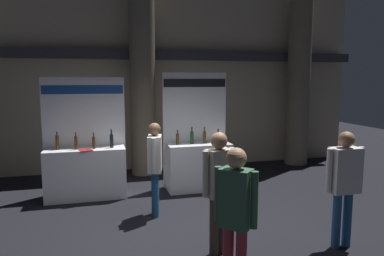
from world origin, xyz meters
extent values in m
plane|color=black|center=(0.00, 0.00, 0.00)|extent=(24.87, 24.87, 0.00)
cube|color=tan|center=(0.00, 4.40, 2.79)|extent=(12.43, 0.25, 5.57)
cube|color=#2D2D33|center=(0.00, 4.09, 3.07)|extent=(12.43, 0.20, 0.24)
cylinder|color=#665B4C|center=(0.00, 3.75, 2.63)|extent=(0.64, 0.64, 5.26)
cylinder|color=#665B4C|center=(4.42, 3.75, 2.63)|extent=(0.64, 0.64, 5.26)
cube|color=white|center=(-1.41, 2.09, 0.52)|extent=(1.60, 0.60, 1.04)
cube|color=white|center=(-1.41, 2.43, 1.24)|extent=(1.68, 0.04, 2.48)
cube|color=navy|center=(-1.41, 2.41, 2.22)|extent=(1.64, 0.01, 0.18)
cylinder|color=#472D14|center=(-1.93, 2.14, 1.18)|extent=(0.07, 0.07, 0.28)
cylinder|color=#472D14|center=(-1.93, 2.14, 1.35)|extent=(0.03, 0.03, 0.06)
cylinder|color=black|center=(-1.93, 2.14, 1.39)|extent=(0.03, 0.03, 0.02)
cylinder|color=#472D14|center=(-1.57, 2.05, 1.17)|extent=(0.06, 0.06, 0.26)
cylinder|color=#472D14|center=(-1.57, 2.05, 1.33)|extent=(0.03, 0.03, 0.07)
cylinder|color=red|center=(-1.57, 2.05, 1.38)|extent=(0.03, 0.03, 0.02)
cylinder|color=#472D14|center=(-1.23, 2.02, 1.16)|extent=(0.06, 0.06, 0.24)
cylinder|color=#472D14|center=(-1.23, 2.02, 1.32)|extent=(0.03, 0.03, 0.08)
cylinder|color=gold|center=(-1.23, 2.02, 1.37)|extent=(0.03, 0.03, 0.02)
cylinder|color=black|center=(-0.87, 2.07, 1.17)|extent=(0.07, 0.07, 0.27)
cylinder|color=black|center=(-0.87, 2.07, 1.35)|extent=(0.03, 0.03, 0.09)
cylinder|color=black|center=(-0.87, 2.07, 1.41)|extent=(0.03, 0.03, 0.02)
cube|color=maroon|center=(-1.39, 1.91, 1.04)|extent=(0.31, 0.36, 0.01)
cube|color=white|center=(1.00, 2.07, 0.52)|extent=(1.40, 0.60, 1.03)
cube|color=white|center=(1.00, 2.41, 1.29)|extent=(1.47, 0.04, 2.59)
cube|color=black|center=(1.00, 2.39, 2.36)|extent=(1.43, 0.01, 0.18)
cylinder|color=#472D14|center=(0.54, 2.13, 1.15)|extent=(0.07, 0.07, 0.23)
cylinder|color=#472D14|center=(0.54, 2.13, 1.29)|extent=(0.03, 0.03, 0.06)
cylinder|color=black|center=(0.54, 2.13, 1.33)|extent=(0.03, 0.03, 0.02)
cylinder|color=#19381E|center=(0.86, 2.12, 1.17)|extent=(0.07, 0.07, 0.27)
cylinder|color=#19381E|center=(0.86, 2.12, 1.35)|extent=(0.03, 0.03, 0.09)
cylinder|color=red|center=(0.86, 2.12, 1.40)|extent=(0.03, 0.03, 0.02)
cylinder|color=#472D14|center=(1.14, 2.11, 1.16)|extent=(0.07, 0.07, 0.26)
cylinder|color=#472D14|center=(1.14, 2.11, 1.33)|extent=(0.03, 0.03, 0.09)
cylinder|color=black|center=(1.14, 2.11, 1.38)|extent=(0.03, 0.03, 0.02)
cylinder|color=#472D14|center=(1.45, 2.08, 1.15)|extent=(0.07, 0.07, 0.24)
cylinder|color=#472D14|center=(1.45, 2.08, 1.30)|extent=(0.03, 0.03, 0.06)
cylinder|color=red|center=(1.45, 2.08, 1.34)|extent=(0.03, 0.03, 0.02)
cube|color=#33563D|center=(0.28, -1.93, 1.15)|extent=(0.40, 0.40, 0.65)
sphere|color=tan|center=(0.28, -1.93, 1.60)|extent=(0.23, 0.23, 0.23)
cylinder|color=#33563D|center=(0.43, -2.08, 1.17)|extent=(0.08, 0.08, 0.62)
cylinder|color=#33563D|center=(0.13, -1.78, 1.17)|extent=(0.08, 0.08, 0.62)
cylinder|color=#47382D|center=(0.51, -0.88, 0.42)|extent=(0.12, 0.12, 0.83)
cylinder|color=#47382D|center=(0.37, -0.93, 0.42)|extent=(0.12, 0.12, 0.83)
cube|color=#ADA393|center=(0.44, -0.91, 1.16)|extent=(0.41, 0.32, 0.66)
sphere|color=#8C6647|center=(0.44, -0.91, 1.62)|extent=(0.23, 0.23, 0.23)
cylinder|color=#ADA393|center=(0.65, -0.84, 1.18)|extent=(0.08, 0.08, 0.63)
cylinder|color=#ADA393|center=(0.23, -0.98, 1.18)|extent=(0.08, 0.08, 0.63)
cylinder|color=navy|center=(-0.20, 0.67, 0.41)|extent=(0.12, 0.12, 0.81)
cylinder|color=navy|center=(-0.16, 0.85, 0.41)|extent=(0.12, 0.12, 0.81)
cube|color=silver|center=(-0.18, 0.76, 1.13)|extent=(0.32, 0.45, 0.64)
sphere|color=brown|center=(-0.18, 0.76, 1.57)|extent=(0.22, 0.22, 0.22)
cylinder|color=silver|center=(-0.24, 0.52, 1.15)|extent=(0.08, 0.08, 0.61)
cylinder|color=silver|center=(-0.13, 1.01, 1.15)|extent=(0.08, 0.08, 0.61)
cylinder|color=navy|center=(2.34, -1.17, 0.41)|extent=(0.12, 0.12, 0.82)
cylinder|color=navy|center=(2.15, -1.17, 0.41)|extent=(0.12, 0.12, 0.82)
cube|color=silver|center=(2.25, -1.17, 1.15)|extent=(0.43, 0.25, 0.65)
sphere|color=#8C6647|center=(2.25, -1.17, 1.60)|extent=(0.23, 0.23, 0.23)
cylinder|color=silver|center=(2.51, -1.17, 1.17)|extent=(0.08, 0.08, 0.62)
cylinder|color=silver|center=(1.99, -1.17, 1.17)|extent=(0.08, 0.08, 0.62)
camera|label=1|loc=(-1.15, -5.49, 2.44)|focal=33.94mm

